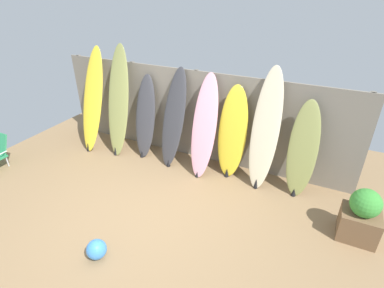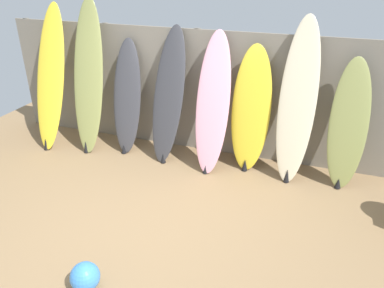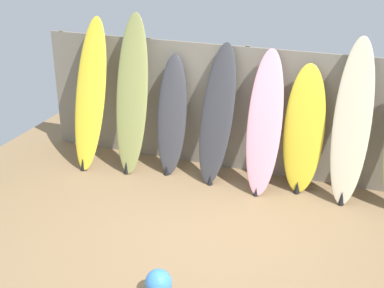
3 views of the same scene
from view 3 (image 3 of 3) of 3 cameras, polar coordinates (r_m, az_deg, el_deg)
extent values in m
plane|color=#8E704C|center=(6.16, 0.37, -10.38)|extent=(7.68, 7.68, 0.00)
cube|color=gray|center=(7.47, 5.64, 3.55)|extent=(6.08, 0.04, 1.80)
cylinder|color=#6C655B|center=(8.64, -13.14, 5.81)|extent=(0.10, 0.10, 1.80)
cylinder|color=#6C655B|center=(7.96, -4.36, 4.87)|extent=(0.10, 0.10, 1.80)
cylinder|color=#6C655B|center=(7.51, 5.72, 3.65)|extent=(0.10, 0.10, 1.80)
cylinder|color=#6C655B|center=(7.31, 16.69, 2.18)|extent=(0.10, 0.10, 1.80)
ellipsoid|color=yellow|center=(7.80, -10.77, 5.28)|extent=(0.51, 0.87, 2.10)
cone|color=black|center=(7.86, -11.56, -2.12)|extent=(0.08, 0.08, 0.18)
ellipsoid|color=olive|center=(7.52, -6.42, 5.26)|extent=(0.53, 0.72, 2.20)
cone|color=black|center=(7.66, -7.03, -2.50)|extent=(0.08, 0.08, 0.18)
ellipsoid|color=#38383D|center=(7.49, -2.17, 3.10)|extent=(0.48, 0.58, 1.65)
cone|color=black|center=(7.59, -2.73, -2.80)|extent=(0.08, 0.08, 0.13)
ellipsoid|color=#38383D|center=(7.21, 2.71, 3.17)|extent=(0.53, 0.68, 1.87)
cone|color=black|center=(7.32, 1.94, -3.83)|extent=(0.08, 0.08, 0.13)
ellipsoid|color=pink|center=(7.00, 7.75, 2.24)|extent=(0.49, 0.71, 1.84)
cone|color=black|center=(7.10, 6.85, -5.01)|extent=(0.08, 0.08, 0.11)
ellipsoid|color=yellow|center=(7.07, 11.87, 1.52)|extent=(0.54, 0.45, 1.70)
cone|color=black|center=(7.22, 11.14, -4.54)|extent=(0.08, 0.08, 0.17)
ellipsoid|color=beige|center=(6.91, 16.71, 2.19)|extent=(0.46, 0.57, 2.08)
cone|color=black|center=(7.08, 15.67, -5.58)|extent=(0.08, 0.08, 0.18)
sphere|color=#3F8CE5|center=(5.36, -3.60, -14.53)|extent=(0.27, 0.27, 0.27)
camera|label=1|loc=(1.97, 38.24, 12.73)|focal=28.00mm
camera|label=2|loc=(2.01, 16.73, 0.05)|focal=35.00mm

